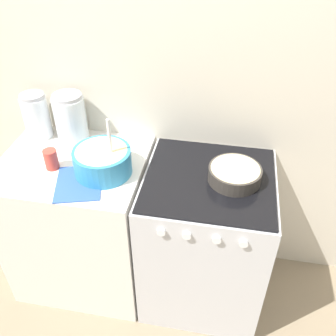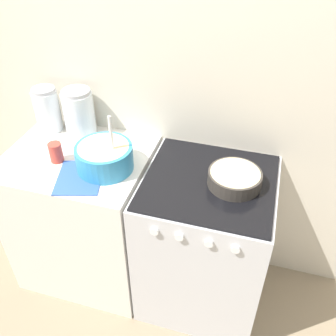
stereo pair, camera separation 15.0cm
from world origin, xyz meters
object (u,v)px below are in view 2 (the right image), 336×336
at_px(mixing_bowl, 104,156).
at_px(storage_jar_middle, 80,116).
at_px(storage_jar_left, 48,112).
at_px(stove, 204,242).
at_px(tin_can, 56,152).
at_px(baking_pan, 235,178).

xyz_separation_m(mixing_bowl, storage_jar_middle, (-0.26, 0.26, 0.04)).
xyz_separation_m(mixing_bowl, storage_jar_left, (-0.47, 0.26, 0.04)).
bearing_deg(stove, storage_jar_left, 168.03).
bearing_deg(tin_can, stove, 4.53).
distance_m(stove, storage_jar_middle, 1.01).
height_order(storage_jar_left, tin_can, storage_jar_left).
distance_m(storage_jar_middle, tin_can, 0.29).
bearing_deg(mixing_bowl, storage_jar_middle, 135.23).
height_order(mixing_bowl, tin_can, mixing_bowl).
xyz_separation_m(stove, baking_pan, (0.12, 0.00, 0.50)).
relative_size(stove, storage_jar_left, 3.47).
distance_m(baking_pan, storage_jar_left, 1.15).
bearing_deg(tin_can, storage_jar_middle, 88.62).
height_order(mixing_bowl, storage_jar_left, mixing_bowl).
xyz_separation_m(storage_jar_left, storage_jar_middle, (0.20, 0.00, 0.01)).
xyz_separation_m(baking_pan, storage_jar_middle, (-0.92, 0.21, 0.08)).
xyz_separation_m(mixing_bowl, baking_pan, (0.66, 0.05, -0.04)).
relative_size(storage_jar_left, tin_can, 2.44).
relative_size(baking_pan, storage_jar_left, 1.00).
bearing_deg(baking_pan, mixing_bowl, -175.31).
bearing_deg(baking_pan, storage_jar_middle, 167.23).
bearing_deg(mixing_bowl, stove, 5.21).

